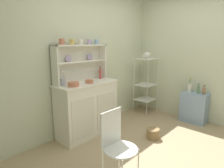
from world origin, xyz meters
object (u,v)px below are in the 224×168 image
at_px(utensil_jar, 63,82).
at_px(vinegar_bottle, 204,91).
at_px(bowl_mixing_large, 74,84).
at_px(cup_terracotta_0, 62,42).
at_px(jam_bottle, 100,74).
at_px(oil_bottle, 198,90).
at_px(wire_chair, 117,142).
at_px(side_shelf_blue, 194,108).
at_px(bakers_rack, 146,80).
at_px(floor_basket, 153,133).
at_px(hutch_shelf_unit, 80,60).
at_px(porcelain_teapot, 147,55).
at_px(flower_vase, 190,87).
at_px(hutch_cabinet, 87,108).

xyz_separation_m(utensil_jar, vinegar_bottle, (2.15, -1.39, -0.30)).
bearing_deg(bowl_mixing_large, cup_terracotta_0, 101.91).
bearing_deg(jam_bottle, oil_bottle, -43.70).
bearing_deg(oil_bottle, wire_chair, 179.66).
height_order(side_shelf_blue, utensil_jar, utensil_jar).
xyz_separation_m(bakers_rack, utensil_jar, (-1.97, 0.22, 0.23)).
xyz_separation_m(wire_chair, floor_basket, (1.21, 0.26, -0.44)).
relative_size(wire_chair, oil_bottle, 4.41).
bearing_deg(floor_basket, hutch_shelf_unit, 119.11).
xyz_separation_m(bakers_rack, jam_bottle, (-1.17, 0.23, 0.26)).
bearing_deg(porcelain_teapot, cup_terracotta_0, 172.20).
height_order(bakers_rack, flower_vase, bakers_rack).
bearing_deg(hutch_cabinet, oil_bottle, -34.53).
relative_size(cup_terracotta_0, porcelain_teapot, 0.40).
height_order(hutch_shelf_unit, cup_terracotta_0, cup_terracotta_0).
height_order(bakers_rack, jam_bottle, bakers_rack).
relative_size(hutch_shelf_unit, vinegar_bottle, 5.69).
xyz_separation_m(bakers_rack, flower_vase, (0.18, -0.89, -0.05)).
xyz_separation_m(wire_chair, vinegar_bottle, (2.36, -0.12, 0.14)).
relative_size(hutch_shelf_unit, wire_chair, 1.19).
height_order(cup_terracotta_0, bowl_mixing_large, cup_terracotta_0).
bearing_deg(cup_terracotta_0, hutch_cabinet, -18.95).
height_order(hutch_cabinet, bakers_rack, bakers_rack).
height_order(bowl_mixing_large, oil_bottle, bowl_mixing_large).
bearing_deg(oil_bottle, porcelain_teapot, 99.49).
relative_size(bakers_rack, bowl_mixing_large, 7.03).
xyz_separation_m(side_shelf_blue, wire_chair, (-2.36, -0.03, 0.22)).
xyz_separation_m(hutch_shelf_unit, vinegar_bottle, (1.75, -1.47, -0.61)).
height_order(utensil_jar, porcelain_teapot, porcelain_teapot).
bearing_deg(bakers_rack, wire_chair, -154.34).
height_order(porcelain_teapot, vinegar_bottle, porcelain_teapot).
distance_m(cup_terracotta_0, bowl_mixing_large, 0.65).
bearing_deg(floor_basket, flower_vase, -5.43).
relative_size(side_shelf_blue, jam_bottle, 2.72).
xyz_separation_m(jam_bottle, porcelain_teapot, (1.17, -0.23, 0.29)).
distance_m(wire_chair, jam_bottle, 1.69).
distance_m(bakers_rack, porcelain_teapot, 0.55).
height_order(side_shelf_blue, vinegar_bottle, vinegar_bottle).
bearing_deg(jam_bottle, utensil_jar, -179.37).
relative_size(cup_terracotta_0, vinegar_bottle, 0.50).
height_order(bowl_mixing_large, vinegar_bottle, bowl_mixing_large).
xyz_separation_m(bakers_rack, bowl_mixing_large, (-1.89, 0.07, 0.20)).
distance_m(wire_chair, vinegar_bottle, 2.36).
bearing_deg(utensil_jar, bakers_rack, -6.35).
relative_size(hutch_shelf_unit, bowl_mixing_large, 5.85).
relative_size(bakers_rack, side_shelf_blue, 2.06).
distance_m(floor_basket, vinegar_bottle, 1.34).
distance_m(cup_terracotta_0, vinegar_bottle, 2.70).
xyz_separation_m(cup_terracotta_0, jam_bottle, (0.76, -0.04, -0.57)).
distance_m(bowl_mixing_large, utensil_jar, 0.18).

